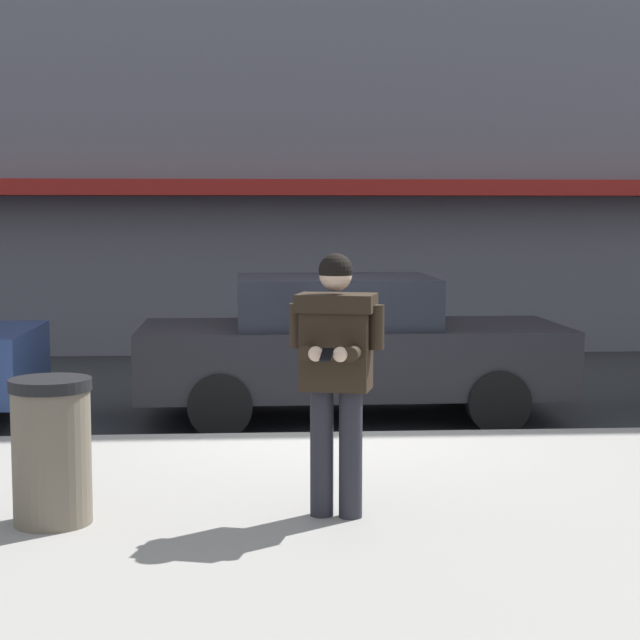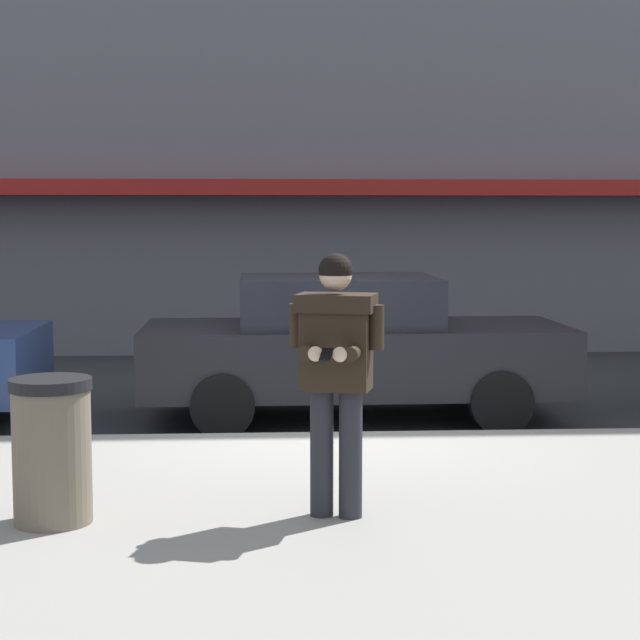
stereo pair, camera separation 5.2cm
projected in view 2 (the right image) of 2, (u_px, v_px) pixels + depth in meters
ground_plane at (317, 442)px, 10.36m from camera, size 80.00×80.00×0.00m
sidewalk at (480, 516)px, 7.58m from camera, size 32.00×5.30×0.14m
curb_paint_line at (419, 439)px, 10.47m from camera, size 28.00×0.12×0.01m
parked_sedan_mid at (351, 346)px, 11.44m from camera, size 4.51×1.96×1.54m
man_texting_on_phone at (336, 356)px, 7.20m from camera, size 0.63×0.64×1.81m
trash_bin at (52, 450)px, 7.13m from camera, size 0.55×0.55×0.98m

